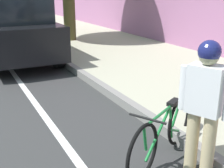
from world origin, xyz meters
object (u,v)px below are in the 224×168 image
Objects in this scene: parked_suv_black_second at (13,27)px; bicycle_at_curb at (163,133)px; cyclist_with_backpack at (206,97)px; fire_hydrant at (25,20)px.

parked_suv_black_second is 6.67m from bicycle_at_curb.
parked_suv_black_second is 7.10m from cyclist_with_backpack.
parked_suv_black_second reaches higher than cyclist_with_backpack.
cyclist_with_backpack is at bearing -62.89° from bicycle_at_curb.
fire_hydrant is at bearing 85.95° from bicycle_at_curb.
bicycle_at_curb is 12.66m from fire_hydrant.
parked_suv_black_second reaches higher than fire_hydrant.
fire_hydrant is (0.89, 12.63, 0.22)m from bicycle_at_curb.
bicycle_at_curb is 1.86× the size of fire_hydrant.
parked_suv_black_second is at bearing 95.57° from bicycle_at_curb.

